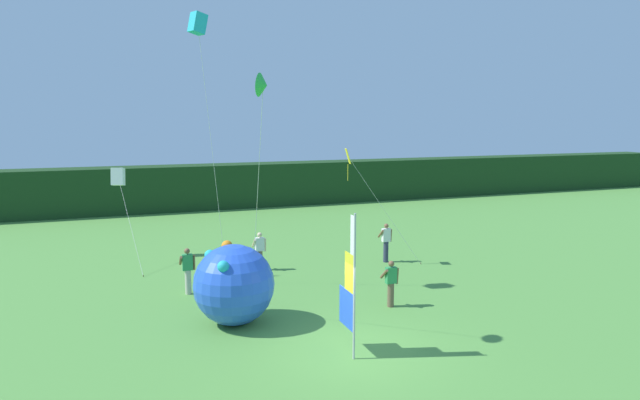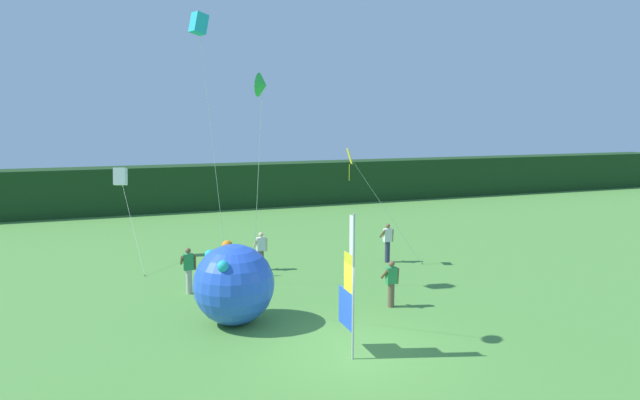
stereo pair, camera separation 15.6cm
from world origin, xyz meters
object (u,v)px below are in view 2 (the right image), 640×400
person_far_right (388,242)px  inflatable_balloon (234,284)px  person_near_banner (261,250)px  person_mid_field (189,269)px  kite_green_delta_2 (262,87)px  banner_flag (349,287)px  folding_chair (256,265)px  kite_cyan_box_1 (199,25)px  kite_white_box_0 (120,177)px  kite_yellow_diamond_3 (354,164)px  person_far_left (391,283)px

person_far_right → inflatable_balloon: 9.26m
person_near_banner → person_mid_field: 3.90m
inflatable_balloon → kite_green_delta_2: (0.52, -1.93, 5.86)m
person_far_right → banner_flag: bearing=-122.3°
person_mid_field → folding_chair: (2.75, 1.21, -0.39)m
person_far_right → kite_cyan_box_1: (-8.07, -1.41, 8.54)m
banner_flag → kite_white_box_0: bearing=112.8°
inflatable_balloon → person_near_banner: bearing=68.7°
person_far_right → kite_cyan_box_1: 11.84m
kite_white_box_0 → kite_cyan_box_1: (2.84, -6.40, 5.79)m
kite_yellow_diamond_3 → person_mid_field: bearing=-167.1°
kite_green_delta_2 → inflatable_balloon: bearing=105.2°
person_near_banner → kite_green_delta_2: kite_green_delta_2 is taller
person_near_banner → inflatable_balloon: (-2.22, -5.70, 0.40)m
inflatable_balloon → kite_green_delta_2: size_ratio=0.34×
person_far_left → kite_yellow_diamond_3: 6.47m
folding_chair → person_mid_field: bearing=-156.3°
banner_flag → folding_chair: banner_flag is taller
inflatable_balloon → kite_white_box_0: kite_white_box_0 is taller
person_far_right → kite_green_delta_2: 11.81m
person_mid_field → person_far_left: size_ratio=1.06×
person_far_right → inflatable_balloon: size_ratio=0.69×
inflatable_balloon → folding_chair: inflatable_balloon is taller
kite_cyan_box_1 → person_far_right: bearing=9.9°
person_near_banner → kite_cyan_box_1: 9.21m
person_near_banner → person_far_left: size_ratio=1.01×
kite_green_delta_2 → kite_yellow_diamond_3: (5.62, 7.04, -2.74)m
banner_flag → kite_cyan_box_1: bearing=111.7°
banner_flag → folding_chair: size_ratio=4.39×
person_near_banner → person_far_left: 6.67m
folding_chair → kite_white_box_0: size_ratio=0.21×
person_far_left → person_far_right: 5.87m
kite_white_box_0 → kite_yellow_diamond_3: 10.56m
folding_chair → inflatable_balloon: bearing=-110.7°
kite_white_box_0 → kite_yellow_diamond_3: bearing=-28.0°
kite_cyan_box_1 → kite_green_delta_2: size_ratio=1.32×
banner_flag → person_mid_field: bearing=116.8°
kite_white_box_0 → person_mid_field: bearing=-71.7°
person_far_left → folding_chair: person_far_left is taller
folding_chair → kite_green_delta_2: bearing=-100.7°
person_far_left → kite_green_delta_2: kite_green_delta_2 is taller
person_mid_field → kite_green_delta_2: kite_green_delta_2 is taller
person_near_banner → folding_chair: (-0.45, -1.01, -0.34)m
person_far_left → folding_chair: (-3.49, 4.93, -0.33)m
person_mid_field → person_far_right: (8.73, 1.59, 0.02)m
person_far_right → kite_yellow_diamond_3: 3.81m
inflatable_balloon → banner_flag: bearing=-53.5°
person_far_right → kite_green_delta_2: size_ratio=0.23×
person_mid_field → person_far_right: 8.87m
person_far_right → kite_white_box_0: (-10.91, 4.99, 2.75)m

